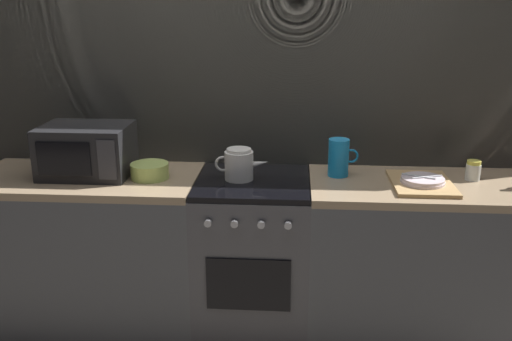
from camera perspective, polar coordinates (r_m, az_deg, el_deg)
The scene contains 11 objects.
ground_plane at distance 3.30m, azimuth -0.30°, elevation -15.93°, with size 8.00×8.00×0.00m, color #6B6054.
back_wall at distance 3.14m, azimuth 0.11°, elevation 6.12°, with size 3.60×0.05×2.40m.
counter_left at distance 3.27m, azimuth -16.42°, elevation -8.06°, with size 1.20×0.60×0.90m.
stove_unit at distance 3.08m, azimuth -0.31°, elevation -8.93°, with size 0.60×0.63×0.90m.
counter_right at distance 3.15m, azimuth 16.47°, elevation -9.06°, with size 1.20×0.60×0.90m.
microwave at distance 3.08m, azimuth -16.98°, elevation 1.98°, with size 0.46×0.35×0.27m.
kettle at distance 2.89m, azimuth -1.73°, elevation 0.63°, with size 0.28×0.15×0.17m.
mixing_bowl at distance 2.97m, azimuth -10.86°, elevation -0.03°, with size 0.20×0.20×0.08m, color #B7D166.
pitcher at distance 2.98m, azimuth 8.50°, elevation 1.33°, with size 0.16×0.11×0.20m.
dish_pile at distance 2.93m, azimuth 16.66°, elevation -1.16°, with size 0.30×0.40×0.06m.
spice_jar at distance 3.10m, azimuth 21.39°, elevation 0.00°, with size 0.08×0.08×0.10m.
Camera 1 is at (0.21, -2.75, 1.81)m, focal length 38.98 mm.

